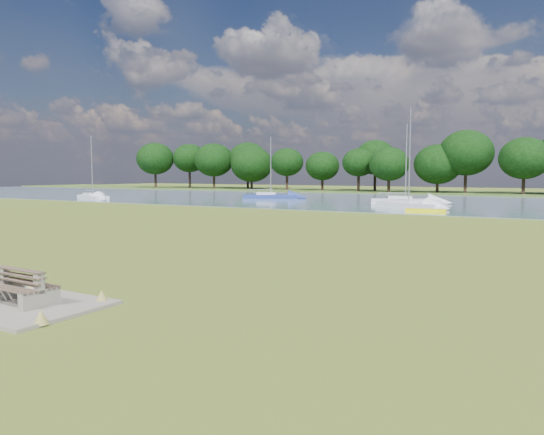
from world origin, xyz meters
The scene contains 10 objects.
ground centered at (0.00, 0.00, 0.00)m, with size 220.00×220.00×0.00m, color olive.
river centered at (0.00, 42.00, 0.00)m, with size 220.00×40.00×0.10m, color slate.
far_bank centered at (0.00, 72.00, 0.00)m, with size 220.00×20.00×0.40m, color #4C6626.
concrete_pad centered at (0.00, -14.00, 0.05)m, with size 4.20×3.20×0.10m, color gray.
bench_pair centered at (0.00, -14.00, 0.51)m, with size 1.90×1.15×1.01m.
kayak centered at (1.20, 24.37, 0.22)m, with size 3.44×0.80×0.34m, color #F6ED09.
sailboat_0 centered at (-1.93, 29.85, 0.57)m, with size 7.20×4.44×9.97m.
sailboat_1 centered at (-23.20, 38.91, 0.55)m, with size 7.56×4.83×8.33m.
sailboat_2 centered at (-4.19, 36.50, 0.56)m, with size 7.86×4.44×8.95m.
sailboat_5 centered at (-42.94, 26.03, 0.53)m, with size 7.01×4.27×8.33m.
Camera 1 is at (12.79, -22.70, 3.60)m, focal length 35.00 mm.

